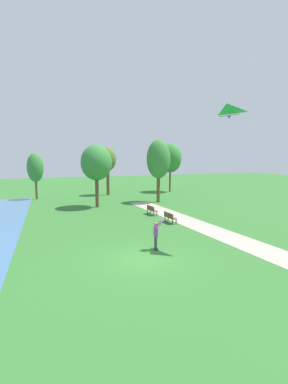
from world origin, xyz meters
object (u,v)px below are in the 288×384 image
object	(u,v)px
person_kite_flyer	(156,233)
tree_lakeside_far	(170,158)
tree_treeline_center	(158,160)
tree_horizon_far	(108,160)
flying_kite	(226,112)
park_bench_far_walkway	(152,210)
park_bench_near_walkway	(170,217)
tree_treeline_right	(35,168)
tree_lakeside_near	(96,163)

from	to	relation	value
person_kite_flyer	tree_lakeside_far	xyz separation A→B (m)	(11.95, 24.43, 4.19)
tree_treeline_center	tree_horizon_far	world-z (taller)	tree_treeline_center
person_kite_flyer	flying_kite	bearing A→B (deg)	-15.84
flying_kite	tree_treeline_center	distance (m)	17.57
tree_treeline_center	tree_lakeside_far	distance (m)	10.00
park_bench_far_walkway	flying_kite	bearing A→B (deg)	-86.56
park_bench_near_walkway	tree_treeline_right	xyz separation A→B (m)	(-11.18, 17.33, 3.58)
park_bench_near_walkway	tree_horizon_far	size ratio (longest dim) A/B	0.22
park_bench_near_walkway	tree_lakeside_far	distance (m)	20.79
tree_treeline_center	tree_horizon_far	bearing A→B (deg)	119.53
park_bench_near_walkway	tree_treeline_center	world-z (taller)	tree_treeline_center
person_kite_flyer	park_bench_far_walkway	size ratio (longest dim) A/B	1.19
person_kite_flyer	park_bench_near_walkway	distance (m)	7.01
person_kite_flyer	tree_treeline_right	bearing A→B (deg)	107.98
person_kite_flyer	tree_lakeside_far	size ratio (longest dim) A/B	0.24
park_bench_near_walkway	tree_lakeside_far	world-z (taller)	tree_lakeside_far
tree_treeline_center	tree_lakeside_near	size ratio (longest dim) A/B	1.10
tree_lakeside_near	tree_lakeside_far	bearing A→B (deg)	35.59
person_kite_flyer	park_bench_near_walkway	bearing A→B (deg)	58.90
tree_lakeside_far	tree_treeline_center	bearing A→B (deg)	-122.45
flying_kite	tree_treeline_center	world-z (taller)	flying_kite
tree_lakeside_far	tree_lakeside_near	distance (m)	15.97
park_bench_far_walkway	tree_lakeside_near	distance (m)	8.35
flying_kite	tree_horizon_far	xyz separation A→B (m)	(-1.86, 25.12, -3.17)
tree_treeline_right	tree_horizon_far	size ratio (longest dim) A/B	0.88
flying_kite	park_bench_near_walkway	distance (m)	10.47
tree_lakeside_near	park_bench_far_walkway	bearing A→B (deg)	-52.87
tree_lakeside_far	tree_horizon_far	bearing A→B (deg)	-177.60
person_kite_flyer	park_bench_far_walkway	distance (m)	10.03
tree_lakeside_far	tree_lakeside_near	xyz separation A→B (m)	(-12.98, -9.29, -0.35)
tree_treeline_right	tree_lakeside_far	xyz separation A→B (m)	(19.52, 1.11, 1.14)
park_bench_far_walkway	park_bench_near_walkway	bearing A→B (deg)	-84.33
tree_lakeside_far	tree_lakeside_near	world-z (taller)	tree_lakeside_far
flying_kite	park_bench_far_walkway	world-z (taller)	flying_kite
flying_kite	person_kite_flyer	bearing A→B (deg)	164.16
park_bench_far_walkway	tree_lakeside_far	world-z (taller)	tree_lakeside_far
park_bench_near_walkway	tree_lakeside_near	world-z (taller)	tree_lakeside_near
tree_horizon_far	park_bench_far_walkway	bearing A→B (deg)	-85.19
flying_kite	tree_lakeside_near	size ratio (longest dim) A/B	1.00
tree_treeline_center	tree_lakeside_near	xyz separation A→B (m)	(-7.62, -0.85, -0.30)
person_kite_flyer	flying_kite	xyz separation A→B (m)	(3.90, -1.11, 7.16)
park_bench_near_walkway	tree_treeline_center	size ratio (longest dim) A/B	0.20
person_kite_flyer	flying_kite	size ratio (longest dim) A/B	0.27
tree_treeline_center	tree_horizon_far	size ratio (longest dim) A/B	1.11
person_kite_flyer	tree_treeline_center	world-z (taller)	tree_treeline_center
park_bench_far_walkway	tree_treeline_center	distance (m)	8.69
park_bench_near_walkway	tree_horizon_far	distance (m)	18.66
person_kite_flyer	park_bench_far_walkway	bearing A→B (deg)	70.97
tree_treeline_right	tree_lakeside_far	size ratio (longest dim) A/B	0.80
park_bench_near_walkway	park_bench_far_walkway	world-z (taller)	same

